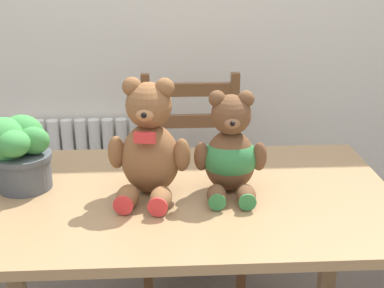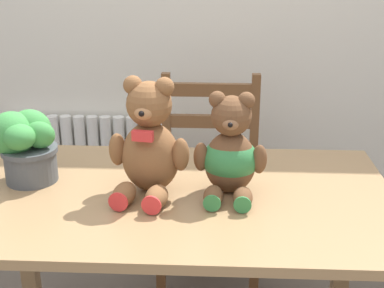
{
  "view_description": "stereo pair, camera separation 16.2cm",
  "coord_description": "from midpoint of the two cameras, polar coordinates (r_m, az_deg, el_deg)",
  "views": [
    {
      "loc": [
        -0.03,
        -1.1,
        1.5
      ],
      "look_at": [
        0.05,
        0.42,
        0.93
      ],
      "focal_mm": 50.0,
      "sensor_mm": 36.0,
      "label": 1
    },
    {
      "loc": [
        0.13,
        -1.1,
        1.5
      ],
      "look_at": [
        0.05,
        0.42,
        0.93
      ],
      "focal_mm": 50.0,
      "sensor_mm": 36.0,
      "label": 2
    }
  ],
  "objects": [
    {
      "name": "teddy_bear_right",
      "position": [
        1.63,
        1.27,
        -0.97
      ],
      "size": [
        0.22,
        0.23,
        0.32
      ],
      "rotation": [
        0.0,
        0.0,
        3.08
      ],
      "color": "brown",
      "rests_on": "dining_table"
    },
    {
      "name": "wooden_chair_behind",
      "position": [
        2.49,
        -1.86,
        -4.19
      ],
      "size": [
        0.46,
        0.41,
        0.95
      ],
      "rotation": [
        0.0,
        0.0,
        3.14
      ],
      "color": "brown",
      "rests_on": "ground_plane"
    },
    {
      "name": "radiator",
      "position": [
        2.99,
        -14.95,
        -4.06
      ],
      "size": [
        0.85,
        0.1,
        0.65
      ],
      "color": "white",
      "rests_on": "ground_plane"
    },
    {
      "name": "dining_table",
      "position": [
        1.71,
        -4.53,
        -8.72
      ],
      "size": [
        1.36,
        0.79,
        0.78
      ],
      "color": "#9E7A51",
      "rests_on": "ground_plane"
    },
    {
      "name": "teddy_bear_left",
      "position": [
        1.61,
        -7.47,
        -0.27
      ],
      "size": [
        0.26,
        0.27,
        0.36
      ],
      "rotation": [
        0.0,
        0.0,
        2.98
      ],
      "color": "brown",
      "rests_on": "dining_table"
    },
    {
      "name": "potted_plant",
      "position": [
        1.76,
        -20.67,
        -0.64
      ],
      "size": [
        0.22,
        0.19,
        0.23
      ],
      "color": "#4C5156",
      "rests_on": "dining_table"
    }
  ]
}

